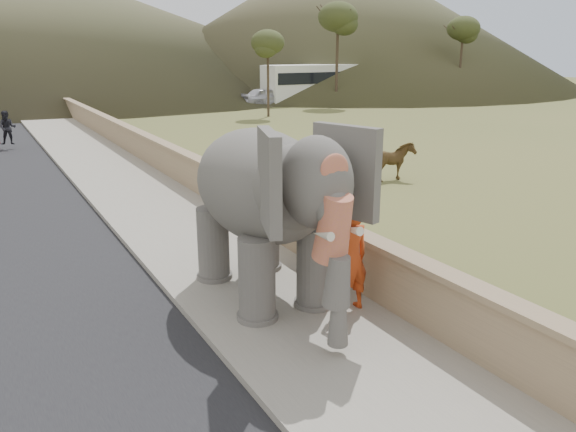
# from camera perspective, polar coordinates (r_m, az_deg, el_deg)

# --- Properties ---
(ground) EXTENTS (160.00, 160.00, 0.00)m
(ground) POSITION_cam_1_polar(r_m,az_deg,el_deg) (9.29, 1.24, -11.46)
(ground) COLOR olive
(ground) RESTS_ON ground
(walkway) EXTENTS (3.00, 120.00, 0.15)m
(walkway) POSITION_cam_1_polar(r_m,az_deg,el_deg) (18.07, -15.14, 2.29)
(walkway) COLOR #9E9687
(walkway) RESTS_ON ground
(parapet) EXTENTS (0.30, 120.00, 1.10)m
(parapet) POSITION_cam_1_polar(r_m,az_deg,el_deg) (18.42, -10.29, 4.39)
(parapet) COLOR tan
(parapet) RESTS_ON ground
(cow) EXTENTS (1.58, 0.76, 1.32)m
(cow) POSITION_cam_1_polar(r_m,az_deg,el_deg) (19.56, 10.54, 5.41)
(cow) COLOR brown
(cow) RESTS_ON ground
(distant_car) EXTENTS (4.26, 1.77, 1.44)m
(distant_car) POSITION_cam_1_polar(r_m,az_deg,el_deg) (45.41, -2.09, 12.02)
(distant_car) COLOR silver
(distant_car) RESTS_ON ground
(bus_white) EXTENTS (11.08, 2.88, 3.10)m
(bus_white) POSITION_cam_1_polar(r_m,az_deg,el_deg) (48.60, 3.73, 13.28)
(bus_white) COLOR white
(bus_white) RESTS_ON ground
(bus_orange) EXTENTS (11.25, 4.06, 3.10)m
(bus_orange) POSITION_cam_1_polar(r_m,az_deg,el_deg) (54.33, 13.62, 13.22)
(bus_orange) COLOR gold
(bus_orange) RESTS_ON ground
(hill_right) EXTENTS (56.00, 56.00, 16.00)m
(hill_right) POSITION_cam_1_polar(r_m,az_deg,el_deg) (71.52, 5.11, 19.50)
(hill_right) COLOR brown
(hill_right) RESTS_ON ground
(hill_far) EXTENTS (80.00, 80.00, 14.00)m
(hill_far) POSITION_cam_1_polar(r_m,az_deg,el_deg) (77.63, -23.73, 17.26)
(hill_far) COLOR brown
(hill_far) RESTS_ON ground
(elephant_and_man) EXTENTS (2.39, 4.31, 3.10)m
(elephant_and_man) POSITION_cam_1_polar(r_m,az_deg,el_deg) (9.78, -2.68, 0.66)
(elephant_and_man) COLOR slate
(elephant_and_man) RESTS_ON ground
(trees) EXTENTS (47.20, 42.60, 8.43)m
(trees) POSITION_cam_1_polar(r_m,az_deg,el_deg) (37.69, -17.11, 15.11)
(trees) COLOR #473828
(trees) RESTS_ON ground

